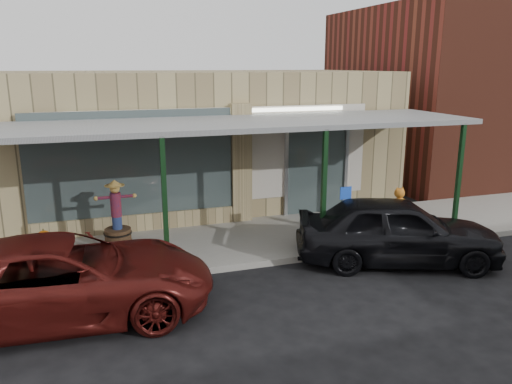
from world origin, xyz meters
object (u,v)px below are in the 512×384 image
object	(u,v)px
barrel_scarecrow	(117,224)
car_maroon	(63,279)
barrel_pumpkin	(45,246)
handicap_sign	(345,208)
parked_sedan	(397,230)

from	to	relation	value
barrel_scarecrow	car_maroon	world-z (taller)	barrel_scarecrow
barrel_pumpkin	car_maroon	size ratio (longest dim) A/B	0.12
handicap_sign	parked_sedan	bearing A→B (deg)	-56.42
barrel_pumpkin	handicap_sign	xyz separation A→B (m)	(6.84, -1.44, 0.70)
barrel_scarecrow	parked_sedan	xyz separation A→B (m)	(5.99, -2.69, 0.07)
car_maroon	handicap_sign	bearing A→B (deg)	-74.41
handicap_sign	barrel_pumpkin	bearing A→B (deg)	165.06
barrel_pumpkin	handicap_sign	bearing A→B (deg)	-11.90
barrel_pumpkin	barrel_scarecrow	bearing A→B (deg)	7.14
barrel_scarecrow	barrel_pumpkin	world-z (taller)	barrel_scarecrow
barrel_scarecrow	handicap_sign	distance (m)	5.48
car_maroon	barrel_scarecrow	bearing A→B (deg)	-16.43
parked_sedan	car_maroon	xyz separation A→B (m)	(-7.06, -0.38, -0.04)
barrel_scarecrow	handicap_sign	world-z (taller)	barrel_scarecrow
barrel_scarecrow	car_maroon	xyz separation A→B (m)	(-1.07, -3.07, 0.03)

